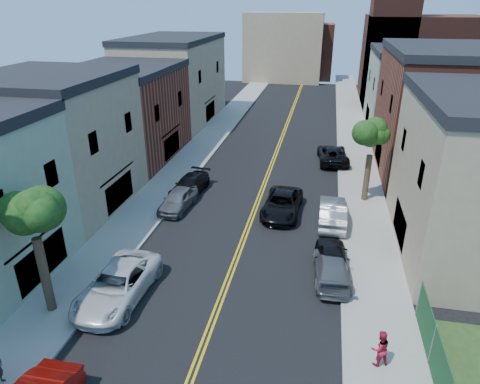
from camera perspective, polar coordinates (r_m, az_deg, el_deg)
The scene contains 23 objects.
sidewalk_left at distance 44.54m, azimuth -5.29°, elevation 6.07°, with size 3.20×100.00×0.15m, color gray.
sidewalk_right at distance 42.94m, azimuth 15.45°, elevation 4.58°, with size 3.20×100.00×0.15m, color gray.
curb_left at distance 44.09m, azimuth -3.10°, elevation 5.95°, with size 0.30×100.00×0.15m, color gray.
curb_right at distance 42.84m, azimuth 13.12°, elevation 4.78°, with size 0.30×100.00×0.15m, color gray.
bldg_left_tan_near at distance 32.84m, azimuth -23.49°, elevation 5.57°, with size 9.00×10.00×9.00m, color #998466.
bldg_left_brick at distance 42.07m, azimuth -15.18°, elevation 9.81°, with size 9.00×12.00×8.00m, color brown.
bldg_left_tan_far at distance 54.53m, azimuth -8.81°, elevation 14.34°, with size 9.00×16.00×9.50m, color #998466.
bldg_right_brick at distance 40.66m, azimuth 25.05°, elevation 9.36°, with size 9.00×14.00×10.00m, color brown.
bldg_right_palegrn at distance 54.23m, azimuth 21.89°, elevation 12.33°, with size 9.00×12.00×8.50m, color gray.
church at distance 68.93m, azimuth 22.31°, elevation 17.04°, with size 16.20×14.20×22.60m.
backdrop_left at distance 83.30m, azimuth 5.84°, elevation 18.72°, with size 14.00×8.00×12.00m, color #998466.
backdrop_center at distance 87.07m, azimuth 8.86°, elevation 18.15°, with size 10.00×8.00×10.00m, color brown.
tree_left_mid at distance 20.39m, azimuth -26.80°, elevation 0.44°, with size 5.20×5.20×9.29m.
tree_right_far at distance 31.77m, azimuth 17.49°, elevation 8.28°, with size 4.40×4.40×8.03m.
white_pickup at distance 22.84m, azimuth -16.07°, elevation -11.84°, with size 2.71×5.88×1.64m, color silver.
grey_car_left at distance 31.19m, azimuth -8.30°, elevation -0.99°, with size 1.75×4.35×1.48m, color #57595E.
black_car_left at distance 33.57m, azimuth -6.77°, elevation 0.91°, with size 1.95×4.80×1.39m, color black.
grey_car_right at distance 23.98m, azimuth 12.22°, elevation -9.84°, with size 1.94×4.77×1.38m, color #515458.
black_car_right at distance 24.76m, azimuth 12.24°, elevation -8.50°, with size 1.76×4.38×1.49m, color black.
silver_car_right at distance 29.52m, azimuth 12.29°, elevation -2.65°, with size 1.75×5.03×1.66m, color #93969A.
dark_car_right_far at distance 40.90m, azimuth 12.33°, elevation 4.97°, with size 2.57×5.57×1.55m, color black.
black_suv_lane at distance 30.30m, azimuth 5.66°, elevation -1.60°, with size 2.50×5.43×1.51m, color black.
pedestrian_right at distance 19.33m, azimuth 18.24°, elevation -19.27°, with size 0.81×0.63×1.67m, color #A91A2D.
Camera 1 is at (4.42, -0.50, 13.93)m, focal length 31.84 mm.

